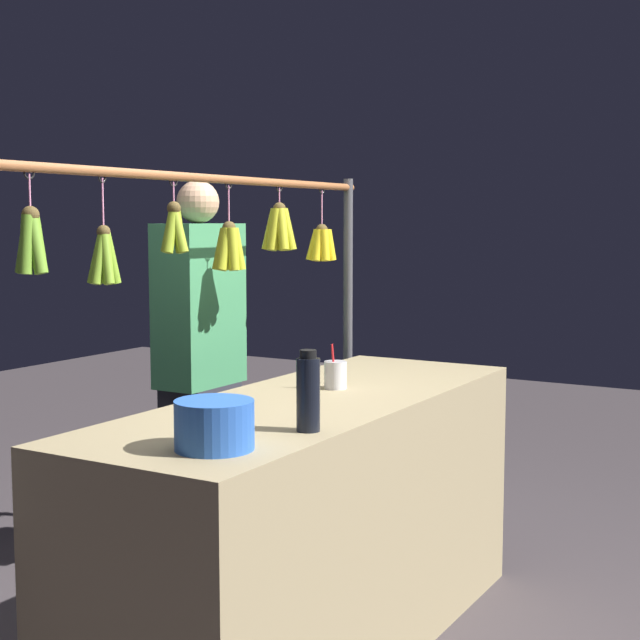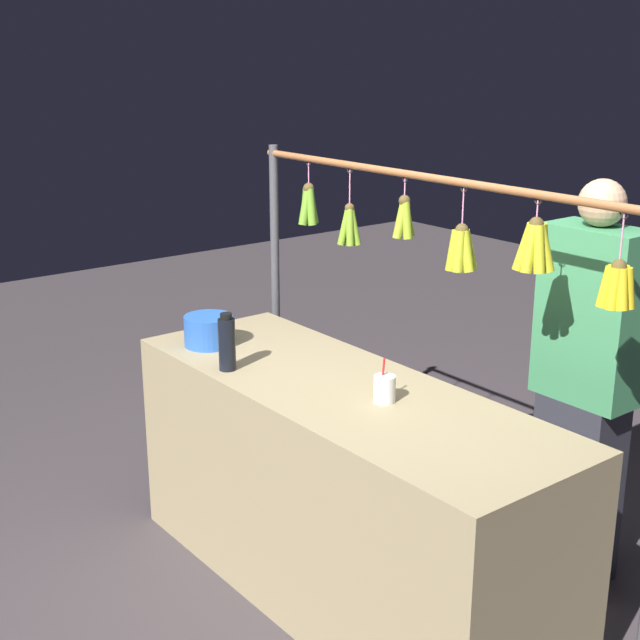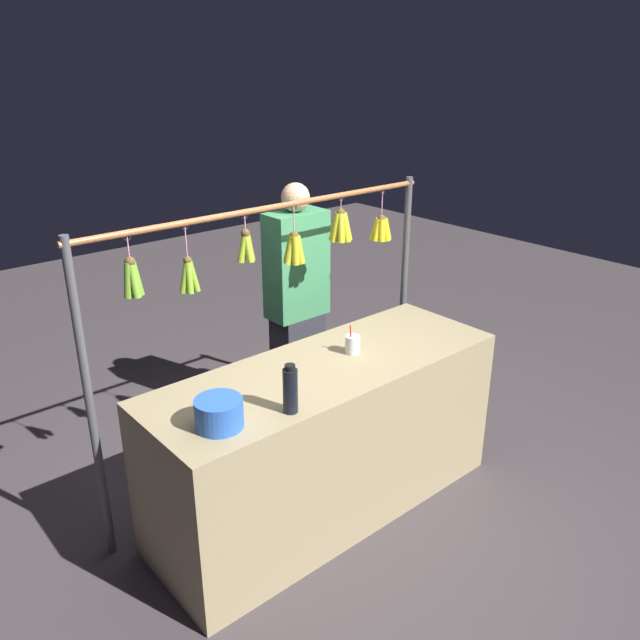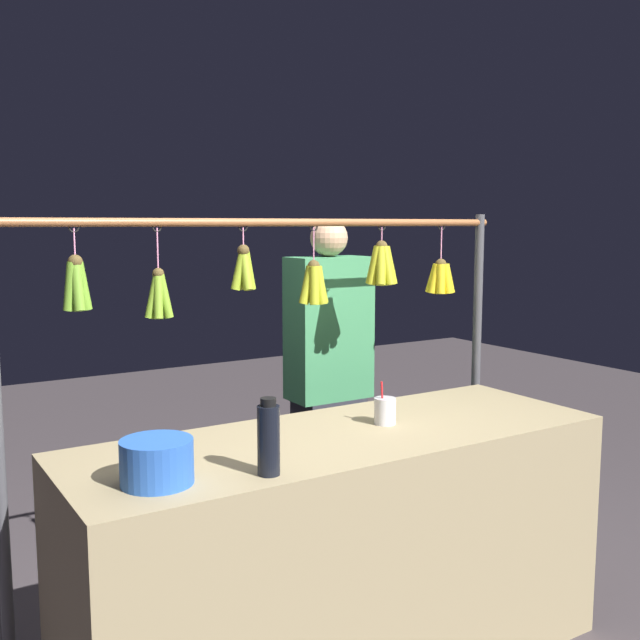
{
  "view_description": "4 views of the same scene",
  "coord_description": "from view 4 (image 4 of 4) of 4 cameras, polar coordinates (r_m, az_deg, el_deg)",
  "views": [
    {
      "loc": [
        2.79,
        1.66,
        1.54
      ],
      "look_at": [
        -0.06,
        0.0,
        1.19
      ],
      "focal_mm": 52.75,
      "sensor_mm": 36.0,
      "label": 1
    },
    {
      "loc": [
        -2.53,
        2.09,
        2.2
      ],
      "look_at": [
        0.15,
        0.0,
        1.16
      ],
      "focal_mm": 50.23,
      "sensor_mm": 36.0,
      "label": 2
    },
    {
      "loc": [
        2.04,
        2.31,
        2.45
      ],
      "look_at": [
        0.05,
        0.0,
        1.2
      ],
      "focal_mm": 35.99,
      "sensor_mm": 36.0,
      "label": 3
    },
    {
      "loc": [
        1.48,
        2.21,
        1.69
      ],
      "look_at": [
        0.1,
        0.0,
        1.35
      ],
      "focal_mm": 41.49,
      "sensor_mm": 36.0,
      "label": 4
    }
  ],
  "objects": [
    {
      "name": "market_counter",
      "position": [
        2.93,
        1.71,
        -17.42
      ],
      "size": [
        2.05,
        0.71,
        0.92
      ],
      "primitive_type": "cube",
      "color": "tan",
      "rests_on": "ground"
    },
    {
      "name": "drink_cup",
      "position": [
        2.89,
        5.03,
        -6.99
      ],
      "size": [
        0.08,
        0.08,
        0.17
      ],
      "color": "silver",
      "rests_on": "market_counter"
    },
    {
      "name": "blue_bucket",
      "position": [
        2.29,
        -12.48,
        -10.63
      ],
      "size": [
        0.22,
        0.22,
        0.14
      ],
      "primitive_type": "cylinder",
      "color": "blue",
      "rests_on": "market_counter"
    },
    {
      "name": "water_bottle",
      "position": [
        2.31,
        -3.99,
        -9.1
      ],
      "size": [
        0.07,
        0.07,
        0.24
      ],
      "color": "black",
      "rests_on": "market_counter"
    },
    {
      "name": "display_rack",
      "position": [
        3.11,
        -2.0,
        -0.21
      ],
      "size": [
        2.29,
        0.14,
        1.74
      ],
      "color": "#4C4C51",
      "rests_on": "ground"
    },
    {
      "name": "vendor_person",
      "position": [
        3.76,
        0.68,
        -5.52
      ],
      "size": [
        0.41,
        0.22,
        1.72
      ],
      "color": "#2D2D38",
      "rests_on": "ground"
    }
  ]
}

